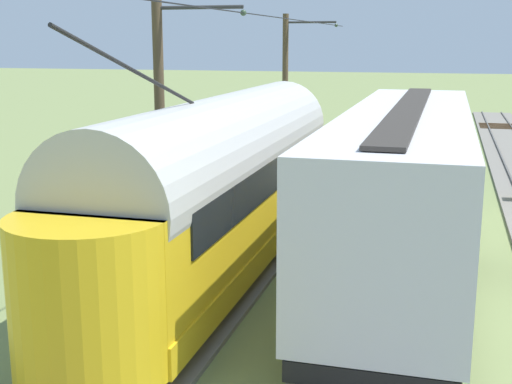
% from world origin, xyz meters
% --- Properties ---
extents(ground_plane, '(220.00, 220.00, 0.00)m').
position_xyz_m(ground_plane, '(0.00, 0.00, 0.00)').
color(ground_plane, olive).
extents(track_adjacent_siding, '(2.80, 80.00, 0.18)m').
position_xyz_m(track_adjacent_siding, '(0.00, -0.31, 0.05)').
color(track_adjacent_siding, slate).
rests_on(track_adjacent_siding, ground).
extents(track_third_siding, '(2.80, 80.00, 0.18)m').
position_xyz_m(track_third_siding, '(4.28, -0.31, 0.05)').
color(track_third_siding, slate).
rests_on(track_third_siding, ground).
extents(vintage_streetcar, '(2.65, 15.64, 5.65)m').
position_xyz_m(vintage_streetcar, '(4.28, 1.22, 2.25)').
color(vintage_streetcar, gold).
rests_on(vintage_streetcar, ground).
extents(boxcar_adjacent, '(2.96, 14.91, 3.85)m').
position_xyz_m(boxcar_adjacent, '(-0.00, -0.25, 2.17)').
color(boxcar_adjacent, silver).
rests_on(boxcar_adjacent, ground).
extents(catenary_pole_foreground, '(2.62, 0.28, 6.84)m').
position_xyz_m(catenary_pole_foreground, '(6.61, -15.59, 3.57)').
color(catenary_pole_foreground, '#4C3D28').
rests_on(catenary_pole_foreground, ground).
extents(catenary_pole_mid_near, '(2.62, 0.28, 6.84)m').
position_xyz_m(catenary_pole_mid_near, '(6.61, -0.56, 3.57)').
color(catenary_pole_mid_near, '#4C3D28').
rests_on(catenary_pole_mid_near, ground).
extents(spare_tie_stack, '(2.40, 2.40, 0.54)m').
position_xyz_m(spare_tie_stack, '(7.49, -7.00, 0.27)').
color(spare_tie_stack, '#47331E').
rests_on(spare_tie_stack, ground).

